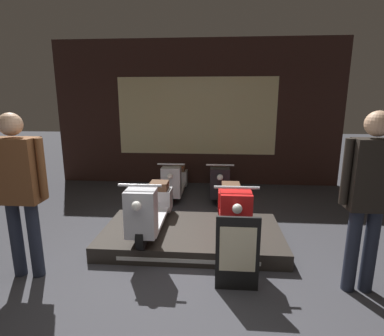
% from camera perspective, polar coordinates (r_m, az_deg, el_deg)
% --- Properties ---
extents(ground_plane, '(30.00, 30.00, 0.00)m').
position_cam_1_polar(ground_plane, '(3.29, -4.07, -22.69)').
color(ground_plane, '#38383D').
extents(shop_wall_back, '(6.41, 0.09, 3.20)m').
position_cam_1_polar(shop_wall_back, '(6.82, 0.90, 10.25)').
color(shop_wall_back, '#331E19').
rests_on(shop_wall_back, ground_plane).
extents(display_platform, '(2.41, 1.29, 0.20)m').
position_cam_1_polar(display_platform, '(4.19, -0.06, -12.78)').
color(display_platform, '#2D2823').
rests_on(display_platform, ground_plane).
extents(scooter_display_left, '(0.50, 1.54, 0.79)m').
position_cam_1_polar(scooter_display_left, '(4.08, -7.78, -7.55)').
color(scooter_display_left, black).
rests_on(scooter_display_left, display_platform).
extents(scooter_display_right, '(0.50, 1.54, 0.79)m').
position_cam_1_polar(scooter_display_right, '(4.00, 7.74, -7.97)').
color(scooter_display_right, black).
rests_on(scooter_display_right, display_platform).
extents(scooter_backrow_0, '(0.50, 1.54, 0.79)m').
position_cam_1_polar(scooter_backrow_0, '(6.06, -3.21, -2.56)').
color(scooter_backrow_0, black).
rests_on(scooter_backrow_0, ground_plane).
extents(scooter_backrow_1, '(0.50, 1.54, 0.79)m').
position_cam_1_polar(scooter_backrow_1, '(6.01, 5.20, -2.73)').
color(scooter_backrow_1, black).
rests_on(scooter_backrow_1, ground_plane).
extents(person_left_browsing, '(0.63, 0.26, 1.79)m').
position_cam_1_polar(person_left_browsing, '(3.61, -30.22, -2.28)').
color(person_left_browsing, '#232838').
rests_on(person_left_browsing, ground_plane).
extents(person_right_browsing, '(0.54, 0.24, 1.82)m').
position_cam_1_polar(person_right_browsing, '(3.32, 30.68, -3.74)').
color(person_right_browsing, '#232838').
rests_on(person_right_browsing, ground_plane).
extents(price_sign_board, '(0.44, 0.04, 0.80)m').
position_cam_1_polar(price_sign_board, '(3.16, 8.64, -15.83)').
color(price_sign_board, black).
rests_on(price_sign_board, ground_plane).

